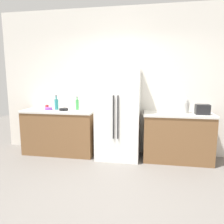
% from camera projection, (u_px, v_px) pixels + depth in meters
% --- Properties ---
extents(ground_plane, '(11.00, 11.00, 0.00)m').
position_uv_depth(ground_plane, '(109.00, 200.00, 2.77)').
color(ground_plane, slate).
extents(kitchen_back_panel, '(5.50, 0.10, 3.00)m').
position_uv_depth(kitchen_back_panel, '(126.00, 82.00, 4.41)').
color(kitchen_back_panel, silver).
rests_on(kitchen_back_panel, ground_plane).
extents(counter_left, '(1.51, 0.63, 0.93)m').
position_uv_depth(counter_left, '(60.00, 131.00, 4.46)').
color(counter_left, brown).
rests_on(counter_left, ground_plane).
extents(counter_right, '(1.29, 0.63, 0.93)m').
position_uv_depth(counter_right, '(177.00, 137.00, 4.05)').
color(counter_right, brown).
rests_on(counter_right, ground_plane).
extents(refrigerator, '(0.84, 0.69, 1.76)m').
position_uv_depth(refrigerator, '(118.00, 114.00, 4.14)').
color(refrigerator, white).
rests_on(refrigerator, ground_plane).
extents(toaster, '(0.25, 0.18, 0.19)m').
position_uv_depth(toaster, '(202.00, 109.00, 3.83)').
color(toaster, black).
rests_on(toaster, counter_right).
extents(rice_cooker, '(0.26, 0.26, 0.33)m').
position_uv_depth(rice_cooker, '(182.00, 105.00, 4.00)').
color(rice_cooker, silver).
rests_on(rice_cooker, counter_right).
extents(bottle_a, '(0.08, 0.08, 0.30)m').
position_uv_depth(bottle_a, '(56.00, 104.00, 4.42)').
color(bottle_a, teal).
rests_on(bottle_a, counter_left).
extents(bottle_b, '(0.07, 0.07, 0.28)m').
position_uv_depth(bottle_b, '(77.00, 105.00, 4.40)').
color(bottle_b, green).
rests_on(bottle_b, counter_left).
extents(cup_a, '(0.07, 0.07, 0.09)m').
position_uv_depth(cup_a, '(47.00, 107.00, 4.52)').
color(cup_a, red).
rests_on(cup_a, counter_left).
extents(cup_b, '(0.09, 0.09, 0.10)m').
position_uv_depth(cup_b, '(173.00, 112.00, 3.85)').
color(cup_b, white).
rests_on(cup_b, counter_right).
extents(bowl_a, '(0.18, 0.18, 0.05)m').
position_uv_depth(bowl_a, '(64.00, 109.00, 4.30)').
color(bowl_a, black).
rests_on(bowl_a, counter_left).
extents(bowl_b, '(0.15, 0.15, 0.05)m').
position_uv_depth(bowl_b, '(49.00, 109.00, 4.40)').
color(bowl_b, purple).
rests_on(bowl_b, counter_left).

